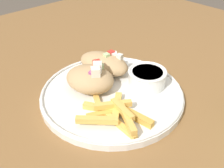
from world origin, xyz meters
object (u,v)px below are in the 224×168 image
(pita_sandwich_near, at_px, (90,79))
(fries_pile, at_px, (115,112))
(plate, at_px, (112,94))
(sauce_ramekin, at_px, (147,77))
(pita_sandwich_far, at_px, (104,63))

(pita_sandwich_near, distance_m, fries_pile, 0.10)
(plate, height_order, sauce_ramekin, sauce_ramekin)
(pita_sandwich_far, xyz_separation_m, sauce_ramekin, (0.10, 0.03, -0.00))
(pita_sandwich_near, distance_m, sauce_ramekin, 0.12)
(pita_sandwich_far, bearing_deg, fries_pile, -49.08)
(pita_sandwich_far, xyz_separation_m, fries_pile, (0.13, -0.09, -0.01))
(pita_sandwich_near, relative_size, pita_sandwich_far, 0.92)
(pita_sandwich_far, relative_size, sauce_ramekin, 1.63)
(pita_sandwich_near, bearing_deg, pita_sandwich_far, 97.39)
(plate, height_order, pita_sandwich_near, pita_sandwich_near)
(pita_sandwich_far, bearing_deg, plate, -44.54)
(fries_pile, bearing_deg, pita_sandwich_near, 166.87)
(sauce_ramekin, bearing_deg, plate, -113.69)
(plate, xyz_separation_m, pita_sandwich_near, (-0.04, -0.02, 0.03))
(pita_sandwich_near, relative_size, sauce_ramekin, 1.50)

